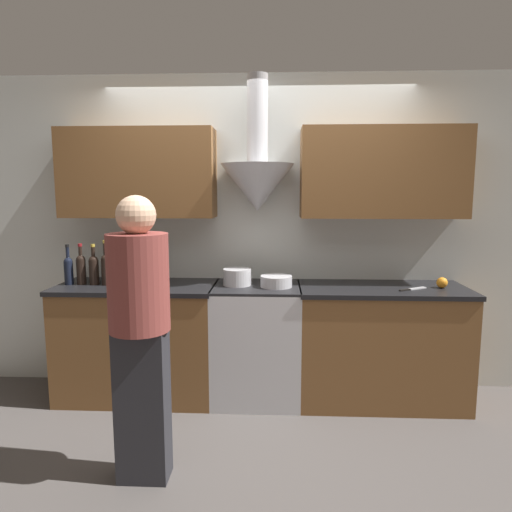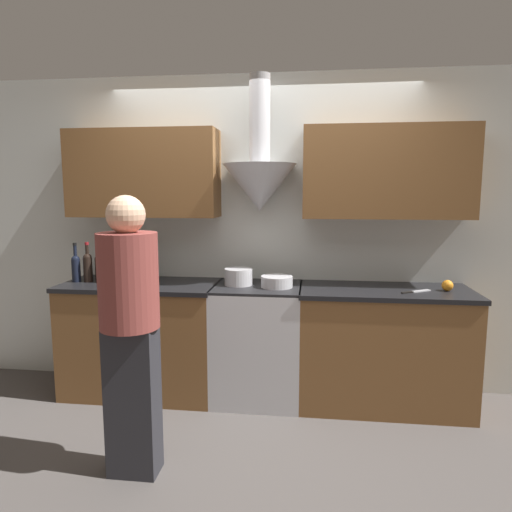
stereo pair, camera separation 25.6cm
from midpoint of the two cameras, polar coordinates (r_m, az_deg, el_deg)
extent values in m
plane|color=#4C4744|center=(3.57, -2.38, -19.59)|extent=(12.00, 12.00, 0.00)
cube|color=silver|center=(3.85, -1.60, 2.75)|extent=(8.40, 0.06, 2.60)
cone|color=silver|center=(3.65, -1.85, 8.55)|extent=(0.58, 0.58, 0.37)
cylinder|color=silver|center=(3.69, -1.89, 16.70)|extent=(0.16, 0.16, 0.68)
cube|color=brown|center=(3.86, -16.38, 9.88)|extent=(1.23, 0.32, 0.70)
cube|color=brown|center=(3.72, 13.66, 10.06)|extent=(1.28, 0.32, 0.70)
cube|color=brown|center=(3.90, -16.31, -10.36)|extent=(1.23, 0.60, 0.89)
cube|color=black|center=(3.79, -16.58, -3.71)|extent=(1.25, 0.62, 0.03)
cube|color=brown|center=(3.77, 13.40, -10.94)|extent=(1.28, 0.60, 0.89)
cube|color=black|center=(3.64, 13.64, -4.06)|extent=(1.30, 0.62, 0.03)
cube|color=silver|center=(3.71, -1.94, -10.89)|extent=(0.69, 0.60, 0.90)
cube|color=black|center=(3.45, -2.34, -13.04)|extent=(0.48, 0.01, 0.41)
cube|color=black|center=(3.59, -1.97, -3.90)|extent=(0.69, 0.60, 0.02)
cube|color=silver|center=(3.86, -1.64, -3.95)|extent=(0.69, 0.06, 0.10)
cylinder|color=black|center=(3.96, -24.11, -1.97)|extent=(0.07, 0.07, 0.18)
sphere|color=black|center=(3.95, -24.18, -0.66)|extent=(0.07, 0.07, 0.07)
cylinder|color=black|center=(3.94, -24.24, 0.29)|extent=(0.03, 0.03, 0.10)
cylinder|color=black|center=(3.93, -24.29, 1.17)|extent=(0.03, 0.03, 0.02)
cylinder|color=black|center=(3.93, -22.77, -1.86)|extent=(0.07, 0.07, 0.20)
sphere|color=black|center=(3.91, -22.85, -0.42)|extent=(0.07, 0.07, 0.07)
cylinder|color=black|center=(3.90, -22.89, 0.46)|extent=(0.03, 0.03, 0.09)
cylinder|color=maroon|center=(3.90, -22.94, 1.26)|extent=(0.03, 0.03, 0.02)
cylinder|color=black|center=(3.88, -21.39, -1.95)|extent=(0.08, 0.08, 0.19)
sphere|color=black|center=(3.86, -21.46, -0.54)|extent=(0.07, 0.07, 0.07)
cylinder|color=black|center=(3.85, -21.51, 0.38)|extent=(0.03, 0.03, 0.09)
cylinder|color=gold|center=(3.85, -21.55, 1.22)|extent=(0.03, 0.03, 0.02)
cylinder|color=black|center=(3.83, -20.08, -1.90)|extent=(0.07, 0.07, 0.21)
sphere|color=black|center=(3.81, -20.16, -0.36)|extent=(0.07, 0.07, 0.07)
cylinder|color=black|center=(3.80, -20.21, 0.69)|extent=(0.03, 0.03, 0.11)
cylinder|color=gold|center=(3.79, -20.26, 1.67)|extent=(0.03, 0.03, 0.02)
cylinder|color=black|center=(3.80, -18.61, -1.96)|extent=(0.07, 0.07, 0.20)
sphere|color=black|center=(3.79, -18.68, -0.47)|extent=(0.07, 0.07, 0.07)
cylinder|color=black|center=(3.78, -18.72, 0.42)|extent=(0.03, 0.03, 0.09)
cylinder|color=#234C33|center=(3.77, -18.75, 1.24)|extent=(0.03, 0.03, 0.02)
cylinder|color=black|center=(3.76, -17.17, -2.07)|extent=(0.07, 0.07, 0.19)
sphere|color=black|center=(3.74, -17.23, -0.62)|extent=(0.07, 0.07, 0.07)
cylinder|color=black|center=(3.73, -17.27, 0.35)|extent=(0.03, 0.03, 0.10)
cylinder|color=black|center=(3.73, -17.31, 1.24)|extent=(0.03, 0.03, 0.02)
cylinder|color=black|center=(3.72, -15.94, -1.94)|extent=(0.07, 0.07, 0.21)
sphere|color=black|center=(3.70, -16.00, -0.31)|extent=(0.07, 0.07, 0.07)
cylinder|color=black|center=(3.69, -16.04, 0.73)|extent=(0.03, 0.03, 0.10)
cylinder|color=maroon|center=(3.69, -16.08, 1.69)|extent=(0.03, 0.03, 0.02)
cylinder|color=silver|center=(3.60, -4.40, -2.65)|extent=(0.22, 0.22, 0.13)
cylinder|color=silver|center=(3.54, 0.48, -3.20)|extent=(0.25, 0.25, 0.09)
sphere|color=orange|center=(3.73, 20.43, -3.15)|extent=(0.08, 0.08, 0.08)
cube|color=silver|center=(3.64, 17.62, -3.89)|extent=(0.16, 0.11, 0.01)
cube|color=black|center=(3.55, 16.15, -4.13)|extent=(0.10, 0.07, 0.01)
cube|color=#28282D|center=(2.85, -16.60, -17.48)|extent=(0.29, 0.19, 0.89)
cylinder|color=brown|center=(2.62, -17.22, -3.21)|extent=(0.34, 0.34, 0.54)
sphere|color=#E0B28E|center=(2.58, -17.56, 4.89)|extent=(0.22, 0.22, 0.22)
camera|label=1|loc=(0.13, -92.13, -0.30)|focal=32.00mm
camera|label=2|loc=(0.13, 87.87, 0.30)|focal=32.00mm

